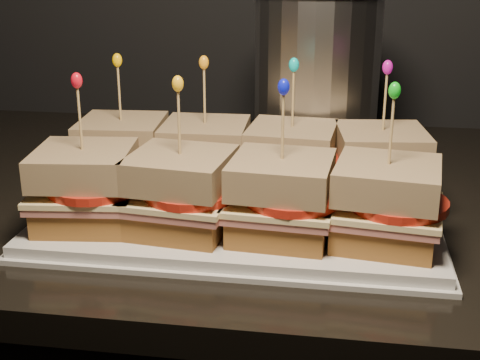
# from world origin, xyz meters

# --- Properties ---
(platter) EXTENTS (0.45, 0.28, 0.02)m
(platter) POSITION_xyz_m (-0.95, 1.51, 0.90)
(platter) COLOR silver
(platter) RESTS_ON granite_slab
(platter_rim) EXTENTS (0.46, 0.29, 0.01)m
(platter_rim) POSITION_xyz_m (-0.95, 1.51, 0.89)
(platter_rim) COLOR silver
(platter_rim) RESTS_ON granite_slab
(sandwich_0_bread_bot) EXTENTS (0.11, 0.11, 0.03)m
(sandwich_0_bread_bot) POSITION_xyz_m (-1.11, 1.57, 0.92)
(sandwich_0_bread_bot) COLOR #603612
(sandwich_0_bread_bot) RESTS_ON platter
(sandwich_0_ham) EXTENTS (0.12, 0.11, 0.01)m
(sandwich_0_ham) POSITION_xyz_m (-1.11, 1.57, 0.94)
(sandwich_0_ham) COLOR #BA635F
(sandwich_0_ham) RESTS_ON sandwich_0_bread_bot
(sandwich_0_cheese) EXTENTS (0.12, 0.12, 0.01)m
(sandwich_0_cheese) POSITION_xyz_m (-1.11, 1.57, 0.94)
(sandwich_0_cheese) COLOR #FFE59D
(sandwich_0_cheese) RESTS_ON sandwich_0_ham
(sandwich_0_tomato) EXTENTS (0.10, 0.10, 0.01)m
(sandwich_0_tomato) POSITION_xyz_m (-1.10, 1.57, 0.95)
(sandwich_0_tomato) COLOR red
(sandwich_0_tomato) RESTS_ON sandwich_0_cheese
(sandwich_0_bread_top) EXTENTS (0.11, 0.11, 0.03)m
(sandwich_0_bread_top) POSITION_xyz_m (-1.11, 1.57, 0.97)
(sandwich_0_bread_top) COLOR #52260C
(sandwich_0_bread_top) RESTS_ON sandwich_0_tomato
(sandwich_0_pick) EXTENTS (0.00, 0.00, 0.09)m
(sandwich_0_pick) POSITION_xyz_m (-1.11, 1.57, 1.02)
(sandwich_0_pick) COLOR tan
(sandwich_0_pick) RESTS_ON sandwich_0_bread_top
(sandwich_0_frill) EXTENTS (0.01, 0.01, 0.02)m
(sandwich_0_frill) POSITION_xyz_m (-1.11, 1.57, 1.07)
(sandwich_0_frill) COLOR #FEB601
(sandwich_0_frill) RESTS_ON sandwich_0_pick
(sandwich_1_bread_bot) EXTENTS (0.10, 0.10, 0.03)m
(sandwich_1_bread_bot) POSITION_xyz_m (-1.00, 1.57, 0.92)
(sandwich_1_bread_bot) COLOR #603612
(sandwich_1_bread_bot) RESTS_ON platter
(sandwich_1_ham) EXTENTS (0.11, 0.11, 0.01)m
(sandwich_1_ham) POSITION_xyz_m (-1.00, 1.57, 0.94)
(sandwich_1_ham) COLOR #BA635F
(sandwich_1_ham) RESTS_ON sandwich_1_bread_bot
(sandwich_1_cheese) EXTENTS (0.12, 0.11, 0.01)m
(sandwich_1_cheese) POSITION_xyz_m (-1.00, 1.57, 0.94)
(sandwich_1_cheese) COLOR #FFE59D
(sandwich_1_cheese) RESTS_ON sandwich_1_ham
(sandwich_1_tomato) EXTENTS (0.10, 0.10, 0.01)m
(sandwich_1_tomato) POSITION_xyz_m (-0.99, 1.57, 0.95)
(sandwich_1_tomato) COLOR red
(sandwich_1_tomato) RESTS_ON sandwich_1_cheese
(sandwich_1_bread_top) EXTENTS (0.11, 0.11, 0.03)m
(sandwich_1_bread_top) POSITION_xyz_m (-1.00, 1.57, 0.97)
(sandwich_1_bread_top) COLOR #52260C
(sandwich_1_bread_top) RESTS_ON sandwich_1_tomato
(sandwich_1_pick) EXTENTS (0.00, 0.00, 0.09)m
(sandwich_1_pick) POSITION_xyz_m (-1.00, 1.57, 1.02)
(sandwich_1_pick) COLOR tan
(sandwich_1_pick) RESTS_ON sandwich_1_bread_top
(sandwich_1_frill) EXTENTS (0.01, 0.01, 0.02)m
(sandwich_1_frill) POSITION_xyz_m (-1.00, 1.57, 1.07)
(sandwich_1_frill) COLOR orange
(sandwich_1_frill) RESTS_ON sandwich_1_pick
(sandwich_2_bread_bot) EXTENTS (0.11, 0.11, 0.03)m
(sandwich_2_bread_bot) POSITION_xyz_m (-0.90, 1.57, 0.92)
(sandwich_2_bread_bot) COLOR #603612
(sandwich_2_bread_bot) RESTS_ON platter
(sandwich_2_ham) EXTENTS (0.12, 0.11, 0.01)m
(sandwich_2_ham) POSITION_xyz_m (-0.90, 1.57, 0.94)
(sandwich_2_ham) COLOR #BA635F
(sandwich_2_ham) RESTS_ON sandwich_2_bread_bot
(sandwich_2_cheese) EXTENTS (0.12, 0.12, 0.01)m
(sandwich_2_cheese) POSITION_xyz_m (-0.90, 1.57, 0.94)
(sandwich_2_cheese) COLOR #FFE59D
(sandwich_2_cheese) RESTS_ON sandwich_2_ham
(sandwich_2_tomato) EXTENTS (0.10, 0.10, 0.01)m
(sandwich_2_tomato) POSITION_xyz_m (-0.88, 1.57, 0.95)
(sandwich_2_tomato) COLOR red
(sandwich_2_tomato) RESTS_ON sandwich_2_cheese
(sandwich_2_bread_top) EXTENTS (0.11, 0.11, 0.03)m
(sandwich_2_bread_top) POSITION_xyz_m (-0.90, 1.57, 0.97)
(sandwich_2_bread_top) COLOR #52260C
(sandwich_2_bread_top) RESTS_ON sandwich_2_tomato
(sandwich_2_pick) EXTENTS (0.00, 0.00, 0.09)m
(sandwich_2_pick) POSITION_xyz_m (-0.90, 1.57, 1.02)
(sandwich_2_pick) COLOR tan
(sandwich_2_pick) RESTS_ON sandwich_2_bread_top
(sandwich_2_frill) EXTENTS (0.01, 0.01, 0.02)m
(sandwich_2_frill) POSITION_xyz_m (-0.90, 1.57, 1.07)
(sandwich_2_frill) COLOR #06BEBC
(sandwich_2_frill) RESTS_ON sandwich_2_pick
(sandwich_3_bread_bot) EXTENTS (0.11, 0.11, 0.03)m
(sandwich_3_bread_bot) POSITION_xyz_m (-0.79, 1.57, 0.92)
(sandwich_3_bread_bot) COLOR #603612
(sandwich_3_bread_bot) RESTS_ON platter
(sandwich_3_ham) EXTENTS (0.12, 0.12, 0.01)m
(sandwich_3_ham) POSITION_xyz_m (-0.79, 1.57, 0.94)
(sandwich_3_ham) COLOR #BA635F
(sandwich_3_ham) RESTS_ON sandwich_3_bread_bot
(sandwich_3_cheese) EXTENTS (0.13, 0.12, 0.01)m
(sandwich_3_cheese) POSITION_xyz_m (-0.79, 1.57, 0.94)
(sandwich_3_cheese) COLOR #FFE59D
(sandwich_3_cheese) RESTS_ON sandwich_3_ham
(sandwich_3_tomato) EXTENTS (0.10, 0.10, 0.01)m
(sandwich_3_tomato) POSITION_xyz_m (-0.78, 1.57, 0.95)
(sandwich_3_tomato) COLOR red
(sandwich_3_tomato) RESTS_ON sandwich_3_cheese
(sandwich_3_bread_top) EXTENTS (0.11, 0.11, 0.03)m
(sandwich_3_bread_top) POSITION_xyz_m (-0.79, 1.57, 0.97)
(sandwich_3_bread_top) COLOR #52260C
(sandwich_3_bread_top) RESTS_ON sandwich_3_tomato
(sandwich_3_pick) EXTENTS (0.00, 0.00, 0.09)m
(sandwich_3_pick) POSITION_xyz_m (-0.79, 1.57, 1.02)
(sandwich_3_pick) COLOR tan
(sandwich_3_pick) RESTS_ON sandwich_3_bread_top
(sandwich_3_frill) EXTENTS (0.01, 0.01, 0.02)m
(sandwich_3_frill) POSITION_xyz_m (-0.79, 1.57, 1.07)
(sandwich_3_frill) COLOR #C20F9B
(sandwich_3_frill) RESTS_ON sandwich_3_pick
(sandwich_4_bread_bot) EXTENTS (0.11, 0.11, 0.03)m
(sandwich_4_bread_bot) POSITION_xyz_m (-1.11, 1.44, 0.92)
(sandwich_4_bread_bot) COLOR #603612
(sandwich_4_bread_bot) RESTS_ON platter
(sandwich_4_ham) EXTENTS (0.12, 0.12, 0.01)m
(sandwich_4_ham) POSITION_xyz_m (-1.11, 1.44, 0.94)
(sandwich_4_ham) COLOR #BA635F
(sandwich_4_ham) RESTS_ON sandwich_4_bread_bot
(sandwich_4_cheese) EXTENTS (0.12, 0.12, 0.01)m
(sandwich_4_cheese) POSITION_xyz_m (-1.11, 1.44, 0.94)
(sandwich_4_cheese) COLOR #FFE59D
(sandwich_4_cheese) RESTS_ON sandwich_4_ham
(sandwich_4_tomato) EXTENTS (0.10, 0.10, 0.01)m
(sandwich_4_tomato) POSITION_xyz_m (-1.10, 1.44, 0.95)
(sandwich_4_tomato) COLOR red
(sandwich_4_tomato) RESTS_ON sandwich_4_cheese
(sandwich_4_bread_top) EXTENTS (0.11, 0.11, 0.03)m
(sandwich_4_bread_top) POSITION_xyz_m (-1.11, 1.44, 0.97)
(sandwich_4_bread_top) COLOR #52260C
(sandwich_4_bread_top) RESTS_ON sandwich_4_tomato
(sandwich_4_pick) EXTENTS (0.00, 0.00, 0.09)m
(sandwich_4_pick) POSITION_xyz_m (-1.11, 1.44, 1.02)
(sandwich_4_pick) COLOR tan
(sandwich_4_pick) RESTS_ON sandwich_4_bread_top
(sandwich_4_frill) EXTENTS (0.01, 0.01, 0.02)m
(sandwich_4_frill) POSITION_xyz_m (-1.11, 1.44, 1.07)
(sandwich_4_frill) COLOR red
(sandwich_4_frill) RESTS_ON sandwich_4_pick
(sandwich_5_bread_bot) EXTENTS (0.11, 0.11, 0.03)m
(sandwich_5_bread_bot) POSITION_xyz_m (-1.00, 1.44, 0.92)
(sandwich_5_bread_bot) COLOR #603612
(sandwich_5_bread_bot) RESTS_ON platter
(sandwich_5_ham) EXTENTS (0.12, 0.12, 0.01)m
(sandwich_5_ham) POSITION_xyz_m (-1.00, 1.44, 0.94)
(sandwich_5_ham) COLOR #BA635F
(sandwich_5_ham) RESTS_ON sandwich_5_bread_bot
(sandwich_5_cheese) EXTENTS (0.12, 0.12, 0.01)m
(sandwich_5_cheese) POSITION_xyz_m (-1.00, 1.44, 0.94)
(sandwich_5_cheese) COLOR #FFE59D
(sandwich_5_cheese) RESTS_ON sandwich_5_ham
(sandwich_5_tomato) EXTENTS (0.10, 0.10, 0.01)m
(sandwich_5_tomato) POSITION_xyz_m (-0.99, 1.44, 0.95)
(sandwich_5_tomato) COLOR red
(sandwich_5_tomato) RESTS_ON sandwich_5_cheese
(sandwich_5_bread_top) EXTENTS (0.11, 0.11, 0.03)m
(sandwich_5_bread_top) POSITION_xyz_m (-1.00, 1.44, 0.97)
(sandwich_5_bread_top) COLOR #52260C
(sandwich_5_bread_top) RESTS_ON sandwich_5_tomato
(sandwich_5_pick) EXTENTS (0.00, 0.00, 0.09)m
(sandwich_5_pick) POSITION_xyz_m (-1.00, 1.44, 1.02)
(sandwich_5_pick) COLOR tan
(sandwich_5_pick) RESTS_ON sandwich_5_bread_top
(sandwich_5_frill) EXTENTS (0.01, 0.01, 0.02)m
(sandwich_5_frill) POSITION_xyz_m (-1.00, 1.44, 1.07)
(sandwich_5_frill) COLOR yellow
(sandwich_5_frill) RESTS_ON sandwich_5_pick
(sandwich_6_bread_bot) EXTENTS (0.11, 0.11, 0.03)m
(sandwich_6_bread_bot) POSITION_xyz_m (-0.90, 1.44, 0.92)
(sandwich_6_bread_bot) COLOR #603612
(sandwich_6_bread_bot) RESTS_ON platter
(sandwich_6_ham) EXTENTS (0.12, 0.11, 0.01)m
(sandwich_6_ham) POSITION_xyz_m (-0.90, 1.44, 0.94)
(sandwich_6_ham) COLOR #BA635F
(sandwich_6_ham) RESTS_ON sandwich_6_bread_bot
(sandwich_6_cheese) EXTENTS (0.12, 0.12, 0.01)m
(sandwich_6_cheese) POSITION_xyz_m (-0.90, 1.44, 0.94)
(sandwich_6_cheese) COLOR #FFE59D
(sandwich_6_cheese) RESTS_ON sandwich_6_ham
(sandwich_6_tomato) EXTENTS (0.10, 0.10, 0.01)m
(sandwich_6_tomato) POSITION_xyz_m (-0.88, 1.44, 0.95)
(sandwich_6_tomato) COLOR red
(sandwich_6_tomato) RESTS_ON sandwich_6_cheese
(sandwich_6_bread_top) EXTENTS (0.11, 0.11, 0.03)m
(sandwich_6_bread_top) POSITION_xyz_m (-0.90, 1.44, 0.97)
(sandwich_6_bread_top) COLOR #52260C
(sandwich_6_bread_top) RESTS_ON sandwich_6_tomato
(sandwich_6_pick) EXTENTS (0.00, 0.00, 0.09)m
(sandwich_6_pick) POSITION_xyz_m (-0.90, 1.44, 1.02)
(sandwich_6_pick) COLOR tan
(sandwich_6_pick) RESTS_ON sandwich_6_bread_top
(sandwich_6_frill) EXTENTS (0.01, 0.01, 0.02)m
(sandwich_6_frill) POSITION_xyz_m (-0.90, 1.44, 1.07)
(sandwich_6_frill) COLOR #0D15DA
(sandwich_6_frill) RESTS_ON sandwich_6_pick
(sandwich_7_bread_bot) EXTENTS (0.11, 0.11, 0.03)m
(sandwich_7_bread_bot) POSITION_xyz_m (-0.79, 1.44, 0.92)
(sandwich_7_bread_bot) COLOR #603612
(sandwich_7_bread_bot) RESTS_ON platter
(sandwich_7_ham) EXTENTS (0.12, 0.12, 0.01)m
(sandwich_7_ham) POSITION_xyz_m (-0.79, 1.44, 0.94)
(sandwich_7_ham) COLOR #BA635F
(sandwich_7_ham) RESTS_ON sandwich_7_bread_bot
(sandwich_7_cheese) EXTENTS (0.13, 0.12, 0.01)m
(sandwich_7_cheese) POSITION_xyz_m (-0.79, 1.44, 0.94)
(sandwich_7_cheese) COLOR #FFE59D
(sandwich_7_cheese) RESTS_ON sandwich_7_ham
(sandwich_7_tomato) EXTENTS (0.10, 0.10, 0.01)m
(sandwich_7_tomato) POSITION_xyz_m (-0.78, 1.44, 0.95)
(sandwich_7_tomato) COLOR red
(sandwich_7_tomato) RESTS_ON sandwich_7_cheese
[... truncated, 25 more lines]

